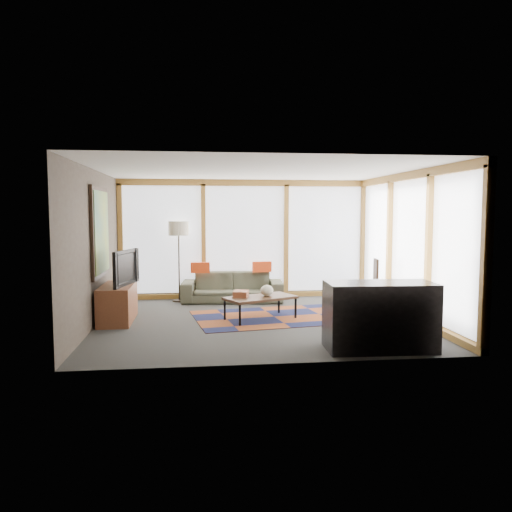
{
  "coord_description": "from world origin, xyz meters",
  "views": [
    {
      "loc": [
        -1.05,
        -8.51,
        1.89
      ],
      "look_at": [
        0.0,
        0.4,
        1.1
      ],
      "focal_mm": 35.0,
      "sensor_mm": 36.0,
      "label": 1
    }
  ],
  "objects": [
    {
      "name": "bowl_b",
      "position": [
        2.45,
        0.14,
        0.54
      ],
      "size": [
        0.19,
        0.19,
        0.08
      ],
      "primitive_type": "ellipsoid",
      "rotation": [
        0.0,
        0.0,
        -0.23
      ],
      "color": "black",
      "rests_on": "bookshelf"
    },
    {
      "name": "room_envelope",
      "position": [
        0.49,
        0.56,
        1.54
      ],
      "size": [
        5.52,
        5.02,
        2.62
      ],
      "color": "#40342D",
      "rests_on": "ground"
    },
    {
      "name": "shelf_picture",
      "position": [
        2.5,
        1.07,
        0.73
      ],
      "size": [
        0.1,
        0.35,
        0.46
      ],
      "primitive_type": "cube",
      "rotation": [
        0.0,
        0.0,
        -0.16
      ],
      "color": "black",
      "rests_on": "bookshelf"
    },
    {
      "name": "bar_counter",
      "position": [
        1.43,
        -2.02,
        0.47
      ],
      "size": [
        1.5,
        0.75,
        0.93
      ],
      "primitive_type": "cube",
      "rotation": [
        0.0,
        0.0,
        -0.04
      ],
      "color": "black",
      "rests_on": "ground"
    },
    {
      "name": "coffee_table",
      "position": [
        0.04,
        0.09,
        0.2
      ],
      "size": [
        1.37,
        1.07,
        0.41
      ],
      "primitive_type": null,
      "rotation": [
        0.0,
        0.0,
        0.43
      ],
      "color": "black",
      "rests_on": "ground"
    },
    {
      "name": "vase",
      "position": [
        0.16,
        0.14,
        0.51
      ],
      "size": [
        0.28,
        0.28,
        0.2
      ],
      "primitive_type": "ellipsoid",
      "rotation": [
        0.0,
        0.0,
        -0.24
      ],
      "color": "beige",
      "rests_on": "coffee_table"
    },
    {
      "name": "bowl_a",
      "position": [
        2.45,
        -0.21,
        0.55
      ],
      "size": [
        0.24,
        0.24,
        0.11
      ],
      "primitive_type": "ellipsoid",
      "rotation": [
        0.0,
        0.0,
        0.13
      ],
      "color": "black",
      "rests_on": "bookshelf"
    },
    {
      "name": "tv_console",
      "position": [
        -2.44,
        0.25,
        0.32
      ],
      "size": [
        0.53,
        1.27,
        0.63
      ],
      "primitive_type": "cube",
      "color": "brown",
      "rests_on": "ground"
    },
    {
      "name": "floor_lamp",
      "position": [
        -1.44,
        2.09,
        0.85
      ],
      "size": [
        0.43,
        0.43,
        1.7
      ],
      "primitive_type": null,
      "color": "black",
      "rests_on": "ground"
    },
    {
      "name": "pillow_right",
      "position": [
        0.31,
        1.98,
        0.73
      ],
      "size": [
        0.41,
        0.16,
        0.22
      ],
      "primitive_type": "cube",
      "rotation": [
        0.0,
        0.0,
        0.11
      ],
      "color": "red",
      "rests_on": "sofa"
    },
    {
      "name": "pillow_left",
      "position": [
        -1.0,
        1.97,
        0.73
      ],
      "size": [
        0.41,
        0.13,
        0.22
      ],
      "primitive_type": "cube",
      "rotation": [
        0.0,
        0.0,
        -0.02
      ],
      "color": "red",
      "rests_on": "sofa"
    },
    {
      "name": "bookshelf",
      "position": [
        2.43,
        0.36,
        0.25
      ],
      "size": [
        0.36,
        2.0,
        0.5
      ],
      "primitive_type": null,
      "color": "black",
      "rests_on": "ground"
    },
    {
      "name": "book_stack",
      "position": [
        -0.3,
        0.14,
        0.46
      ],
      "size": [
        0.31,
        0.36,
        0.1
      ],
      "primitive_type": "cube",
      "rotation": [
        0.0,
        0.0,
        -0.24
      ],
      "color": "#9B5132",
      "rests_on": "coffee_table"
    },
    {
      "name": "ground",
      "position": [
        0.0,
        0.0,
        0.0
      ],
      "size": [
        5.5,
        5.5,
        0.0
      ],
      "primitive_type": "plane",
      "color": "#32322F",
      "rests_on": "ground"
    },
    {
      "name": "rug",
      "position": [
        0.31,
        0.25,
        0.01
      ],
      "size": [
        3.06,
        2.22,
        0.01
      ],
      "primitive_type": "cube",
      "rotation": [
        0.0,
        0.0,
        0.15
      ],
      "color": "brown",
      "rests_on": "ground"
    },
    {
      "name": "television",
      "position": [
        -2.37,
        0.22,
        0.94
      ],
      "size": [
        0.38,
        1.07,
        0.61
      ],
      "primitive_type": "imported",
      "rotation": [
        0.0,
        0.0,
        1.33
      ],
      "color": "black",
      "rests_on": "tv_console"
    },
    {
      "name": "sofa",
      "position": [
        -0.32,
        1.95,
        0.31
      ],
      "size": [
        2.18,
        1.0,
        0.62
      ],
      "primitive_type": "imported",
      "rotation": [
        0.0,
        0.0,
        -0.08
      ],
      "color": "#3D3E30",
      "rests_on": "ground"
    }
  ]
}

